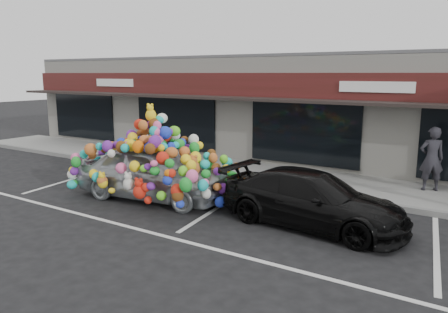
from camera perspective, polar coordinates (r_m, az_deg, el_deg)
The scene contains 11 objects.
ground at distance 13.54m, azimuth -11.06°, elevation -4.74°, with size 90.00×90.00×0.00m, color black.
shop_building at distance 20.03m, azimuth 5.78°, elevation 6.70°, with size 24.00×7.20×4.31m.
sidewalk at distance 16.54m, azimuth -1.43°, elevation -1.44°, with size 26.00×3.00×0.15m, color gray.
kerb at distance 15.35m, azimuth -4.60°, elevation -2.43°, with size 26.00×0.18×0.16m, color slate.
parking_stripe_left at distance 15.99m, azimuth -18.86°, elevation -2.71°, with size 0.12×4.40×0.01m, color silver.
parking_stripe_mid at distance 11.99m, azimuth -0.63°, elevation -6.55°, with size 0.12×4.40×0.01m, color silver.
parking_stripe_right at distance 10.22m, azimuth 25.99°, elevation -10.82°, with size 0.12×4.40×0.01m, color silver.
lane_line at distance 10.64m, azimuth -11.88°, elevation -9.09°, with size 14.00×0.12×0.01m, color silver.
toy_car at distance 12.71m, azimuth -9.29°, elevation -1.23°, with size 3.30×5.08×2.84m.
black_sedan at distance 10.57m, azimuth 11.43°, elevation -5.51°, with size 4.49×1.83×1.30m, color black.
pedestrian_a at distance 14.25m, azimuth 25.48°, elevation -0.27°, with size 0.70×0.46×1.91m, color #232429.
Camera 1 is at (9.14, -9.33, 3.58)m, focal length 35.00 mm.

